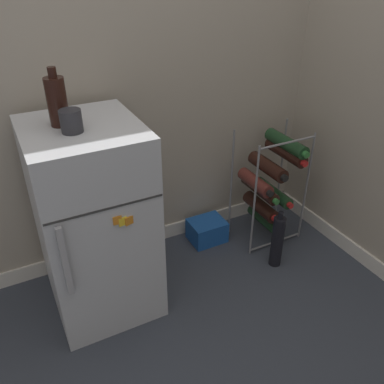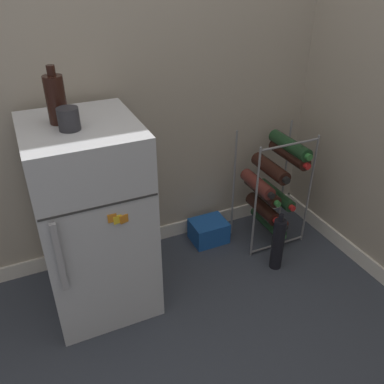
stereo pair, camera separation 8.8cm
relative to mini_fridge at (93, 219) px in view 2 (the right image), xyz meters
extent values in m
plane|color=#333842|center=(0.40, -0.22, -0.47)|extent=(14.00, 14.00, 0.00)
cube|color=#9E9384|center=(0.40, 0.35, 0.78)|extent=(7.01, 0.06, 2.50)
cube|color=silver|center=(0.40, 0.31, -0.43)|extent=(7.01, 0.01, 0.09)
cube|color=#B7BABF|center=(0.00, 0.00, 0.00)|extent=(0.48, 0.53, 0.94)
cube|color=#2D2D2D|center=(0.00, -0.27, 0.23)|extent=(0.47, 0.00, 0.01)
cube|color=#9E9EA3|center=(-0.19, -0.28, 0.05)|extent=(0.02, 0.02, 0.33)
cube|color=orange|center=(0.09, -0.27, 0.15)|extent=(0.04, 0.01, 0.04)
cube|color=yellow|center=(0.06, -0.27, 0.15)|extent=(0.04, 0.01, 0.04)
cube|color=orange|center=(0.04, -0.27, 0.16)|extent=(0.04, 0.01, 0.04)
cylinder|color=slate|center=(0.87, -0.06, -0.12)|extent=(0.01, 0.01, 0.70)
cylinder|color=slate|center=(1.24, -0.06, -0.12)|extent=(0.01, 0.01, 0.70)
cylinder|color=slate|center=(0.87, 0.18, -0.12)|extent=(0.01, 0.01, 0.70)
cylinder|color=slate|center=(1.24, 0.18, -0.12)|extent=(0.01, 0.01, 0.70)
cylinder|color=slate|center=(1.05, -0.06, -0.45)|extent=(0.37, 0.01, 0.01)
cylinder|color=slate|center=(1.05, -0.06, 0.21)|extent=(0.37, 0.01, 0.01)
cylinder|color=#19381E|center=(1.06, 0.06, -0.37)|extent=(0.07, 0.29, 0.07)
cylinder|color=#2D7033|center=(1.06, -0.09, -0.37)|extent=(0.03, 0.02, 0.03)
cylinder|color=#56231E|center=(1.06, 0.06, -0.30)|extent=(0.07, 0.28, 0.07)
cylinder|color=black|center=(1.06, -0.09, -0.30)|extent=(0.03, 0.02, 0.03)
cylinder|color=black|center=(1.01, 0.06, -0.25)|extent=(0.08, 0.27, 0.08)
cylinder|color=red|center=(1.01, -0.08, -0.25)|extent=(0.04, 0.02, 0.04)
cylinder|color=#19381E|center=(1.09, 0.06, -0.17)|extent=(0.07, 0.30, 0.07)
cylinder|color=red|center=(1.09, -0.10, -0.17)|extent=(0.03, 0.02, 0.03)
cylinder|color=black|center=(0.99, 0.06, -0.12)|extent=(0.07, 0.29, 0.07)
cylinder|color=#2D7033|center=(0.99, -0.09, -0.12)|extent=(0.03, 0.02, 0.03)
cylinder|color=#56231E|center=(0.95, 0.06, -0.07)|extent=(0.07, 0.26, 0.07)
cylinder|color=black|center=(0.95, -0.08, -0.07)|extent=(0.04, 0.02, 0.04)
cylinder|color=black|center=(1.03, 0.06, 0.02)|extent=(0.08, 0.28, 0.08)
cylinder|color=black|center=(1.03, -0.09, 0.02)|extent=(0.04, 0.02, 0.04)
cylinder|color=black|center=(1.15, 0.06, 0.08)|extent=(0.08, 0.30, 0.08)
cylinder|color=red|center=(1.15, -0.10, 0.08)|extent=(0.04, 0.02, 0.04)
cylinder|color=#19381E|center=(1.15, 0.06, 0.14)|extent=(0.08, 0.31, 0.08)
cylinder|color=#2D7033|center=(1.15, -0.10, 0.14)|extent=(0.04, 0.02, 0.04)
cube|color=#194C9E|center=(0.71, 0.18, -0.40)|extent=(0.21, 0.17, 0.14)
cylinder|color=#28282D|center=(-0.04, -0.05, 0.52)|extent=(0.09, 0.09, 0.09)
cylinder|color=black|center=(-0.07, 0.04, 0.57)|extent=(0.08, 0.08, 0.19)
cylinder|color=black|center=(-0.07, 0.04, 0.68)|extent=(0.03, 0.03, 0.04)
cylinder|color=black|center=(0.94, -0.20, -0.31)|extent=(0.07, 0.07, 0.31)
cylinder|color=black|center=(0.94, -0.20, -0.14)|extent=(0.03, 0.03, 0.04)
camera|label=1|loc=(-0.30, -1.58, 1.08)|focal=38.00mm
camera|label=2|loc=(-0.22, -1.62, 1.08)|focal=38.00mm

